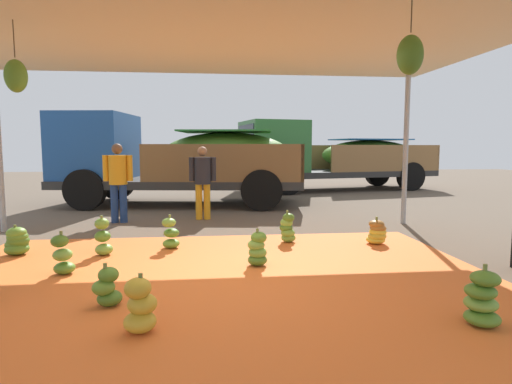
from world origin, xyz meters
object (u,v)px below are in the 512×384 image
(cargo_truck_main, at_px, (175,158))
(banana_bunch_6, at_px, (257,250))
(banana_bunch_0, at_px, (103,238))
(banana_bunch_5, at_px, (377,233))
(cargo_truck_far, at_px, (331,156))
(banana_bunch_4, at_px, (171,234))
(banana_bunch_2, at_px, (140,307))
(banana_bunch_10, at_px, (288,229))
(banana_bunch_7, at_px, (63,256))
(worker_1, at_px, (203,177))
(worker_0, at_px, (118,177))
(banana_bunch_3, at_px, (17,242))
(banana_bunch_8, at_px, (482,300))
(banana_bunch_1, at_px, (107,288))

(cargo_truck_main, bearing_deg, banana_bunch_6, -76.22)
(banana_bunch_0, xyz_separation_m, cargo_truck_main, (0.59, 5.42, 0.99))
(banana_bunch_5, bearing_deg, cargo_truck_far, 78.78)
(cargo_truck_far, bearing_deg, banana_bunch_4, -120.05)
(banana_bunch_2, bearing_deg, banana_bunch_10, 60.28)
(banana_bunch_7, relative_size, banana_bunch_10, 1.01)
(cargo_truck_far, relative_size, worker_1, 4.62)
(banana_bunch_5, xyz_separation_m, worker_0, (-4.45, 2.45, 0.75))
(cargo_truck_main, height_order, worker_1, cargo_truck_main)
(banana_bunch_3, bearing_deg, banana_bunch_4, 4.03)
(banana_bunch_3, xyz_separation_m, worker_0, (0.89, 2.56, 0.74))
(banana_bunch_8, distance_m, worker_1, 6.30)
(banana_bunch_5, bearing_deg, worker_0, 151.22)
(banana_bunch_5, height_order, banana_bunch_7, banana_bunch_7)
(banana_bunch_0, relative_size, banana_bunch_4, 1.09)
(banana_bunch_1, xyz_separation_m, worker_0, (-0.85, 4.74, 0.75))
(banana_bunch_8, distance_m, worker_0, 6.95)
(banana_bunch_10, bearing_deg, banana_bunch_1, -131.05)
(banana_bunch_3, relative_size, banana_bunch_5, 1.05)
(banana_bunch_6, xyz_separation_m, banana_bunch_10, (0.63, 1.29, 0.02))
(banana_bunch_6, height_order, banana_bunch_8, banana_bunch_8)
(banana_bunch_1, height_order, banana_bunch_6, banana_bunch_6)
(banana_bunch_8, distance_m, cargo_truck_main, 8.92)
(banana_bunch_3, height_order, cargo_truck_far, cargo_truck_far)
(banana_bunch_8, bearing_deg, banana_bunch_0, 143.33)
(banana_bunch_6, distance_m, worker_0, 4.32)
(banana_bunch_1, bearing_deg, banana_bunch_6, 38.22)
(banana_bunch_5, distance_m, banana_bunch_7, 4.53)
(banana_bunch_6, bearing_deg, worker_0, 124.91)
(banana_bunch_4, xyz_separation_m, worker_1, (0.45, 2.64, 0.68))
(banana_bunch_4, height_order, banana_bunch_10, banana_bunch_10)
(banana_bunch_0, bearing_deg, banana_bunch_7, -105.32)
(worker_1, bearing_deg, banana_bunch_6, -78.61)
(banana_bunch_2, xyz_separation_m, banana_bunch_8, (2.88, -0.17, 0.01))
(cargo_truck_far, bearing_deg, banana_bunch_7, -122.10)
(worker_1, bearing_deg, banana_bunch_0, -114.97)
(cargo_truck_main, bearing_deg, worker_0, -108.60)
(banana_bunch_3, bearing_deg, cargo_truck_main, 71.14)
(banana_bunch_3, distance_m, banana_bunch_7, 1.43)
(banana_bunch_2, bearing_deg, banana_bunch_5, 42.43)
(banana_bunch_0, xyz_separation_m, banana_bunch_10, (2.74, 0.50, -0.02))
(banana_bunch_8, xyz_separation_m, cargo_truck_far, (2.00, 11.59, 0.98))
(cargo_truck_main, distance_m, cargo_truck_far, 6.20)
(banana_bunch_4, distance_m, banana_bunch_8, 4.27)
(worker_0, bearing_deg, banana_bunch_2, -76.81)
(banana_bunch_2, xyz_separation_m, cargo_truck_far, (4.88, 11.42, 0.98))
(banana_bunch_4, height_order, cargo_truck_far, cargo_truck_far)
(banana_bunch_0, relative_size, banana_bunch_5, 1.31)
(cargo_truck_main, bearing_deg, banana_bunch_3, -108.86)
(banana_bunch_1, xyz_separation_m, banana_bunch_7, (-0.78, 1.13, 0.04))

